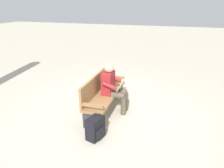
# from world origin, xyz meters

# --- Properties ---
(ground_plane) EXTENTS (40.00, 40.00, 0.00)m
(ground_plane) POSITION_xyz_m (0.00, 0.00, 0.00)
(ground_plane) COLOR #B7AD99
(bench_near) EXTENTS (1.81, 0.50, 0.90)m
(bench_near) POSITION_xyz_m (0.00, -0.07, 0.46)
(bench_near) COLOR olive
(bench_near) RESTS_ON ground
(person_seated) EXTENTS (0.57, 0.58, 1.18)m
(person_seated) POSITION_xyz_m (-0.06, 0.16, 0.63)
(person_seated) COLOR maroon
(person_seated) RESTS_ON ground
(backpack) EXTENTS (0.39, 0.33, 0.44)m
(backpack) POSITION_xyz_m (1.07, 0.17, 0.22)
(backpack) COLOR black
(backpack) RESTS_ON ground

